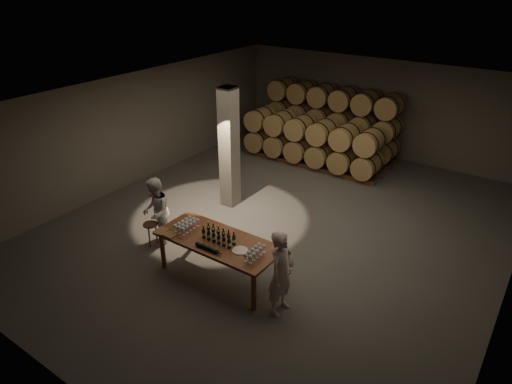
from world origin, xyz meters
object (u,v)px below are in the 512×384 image
Objects in this scene: person_man at (281,273)px; notebook_near at (170,235)px; bottle_cluster at (219,237)px; stool at (151,228)px; plate at (240,250)px; tasting_table at (218,244)px; person_woman at (156,212)px.

notebook_near is at bearing 96.61° from person_man.
bottle_cluster is 2.17m from stool.
stool is at bearing 177.50° from plate.
plate is (0.61, -0.07, 0.11)m from tasting_table.
person_man is at bearing -5.44° from plate.
stool is (-1.14, 0.49, -0.46)m from notebook_near.
notebook_near is at bearing -165.98° from plate.
person_man is at bearing -5.83° from tasting_table.
plate is 1.00m from person_man.
person_man is at bearing -3.31° from stool.
plate is 0.18× the size of person_man.
plate is 0.19× the size of person_woman.
notebook_near is 2.52m from person_man.
tasting_table is at bearing 173.54° from plate.
stool is at bearing 159.37° from notebook_near.
tasting_table is 3.59× the size of bottle_cluster.
person_man reaches higher than plate.
plate is 2.61m from person_woman.
person_man is (2.50, 0.28, -0.06)m from notebook_near.
tasting_table is at bearing 144.65° from bottle_cluster.
person_woman is (-2.59, 0.27, -0.09)m from plate.
person_man is (1.55, -0.13, -0.15)m from bottle_cluster.
plate is at bearing -2.50° from stool.
person_woman is (-3.59, 0.36, -0.04)m from person_man.
stool is 0.39m from person_woman.
bottle_cluster is at bearing 43.70° from person_woman.
notebook_near is (-0.95, -0.41, -0.09)m from bottle_cluster.
notebook_near reaches higher than stool.
plate reaches higher than stool.
notebook_near is 1.27m from person_woman.
notebook_near reaches higher than tasting_table.
person_woman is (-1.99, 0.20, 0.02)m from tasting_table.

